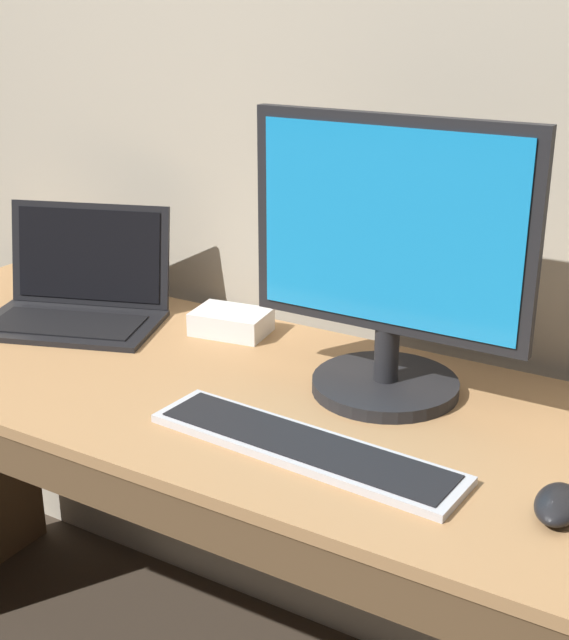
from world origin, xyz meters
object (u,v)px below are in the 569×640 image
wired_keyboard (303,447)px  external_drive_box (231,322)px  laptop_black (78,291)px  computer_mouse (558,504)px  external_monitor (388,273)px

wired_keyboard → external_drive_box: bearing=136.5°
laptop_black → external_drive_box: laptop_black is taller
laptop_black → external_drive_box: 0.33m
laptop_black → wired_keyboard: 0.73m
laptop_black → computer_mouse: 1.07m
wired_keyboard → computer_mouse: size_ratio=4.96×
external_monitor → wired_keyboard: bearing=-93.8°
computer_mouse → external_monitor: bearing=143.2°
external_monitor → wired_keyboard: external_monitor is taller
wired_keyboard → external_drive_box: external_drive_box is taller
wired_keyboard → computer_mouse: 0.37m
laptop_black → computer_mouse: size_ratio=4.13×
wired_keyboard → laptop_black: bearing=159.7°
computer_mouse → external_drive_box: 0.79m
laptop_black → wired_keyboard: bearing=-20.3°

